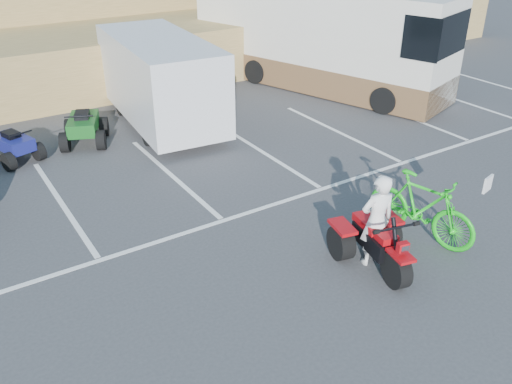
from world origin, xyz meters
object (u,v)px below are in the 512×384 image
red_trike_atv (376,266)px  rv_motorhome (318,45)px  rider (377,221)px  cargo_trailer (161,79)px  quad_atv_blue (17,160)px  quad_atv_green (87,143)px  green_dirt_bike (421,207)px

red_trike_atv → rv_motorhome: 11.50m
rider → rv_motorhome: size_ratio=0.18×
rider → cargo_trailer: size_ratio=0.32×
rider → rv_motorhome: 11.28m
red_trike_atv → rv_motorhome: (6.14, 9.61, 1.51)m
quad_atv_blue → quad_atv_green: 1.91m
rider → rv_motorhome: bearing=-110.2°
green_dirt_bike → quad_atv_blue: (-6.05, 8.32, -0.69)m
quad_atv_green → rv_motorhome: bearing=28.5°
green_dirt_bike → quad_atv_green: size_ratio=1.45×
red_trike_atv → rv_motorhome: size_ratio=0.18×
red_trike_atv → quad_atv_green: (-2.74, 8.77, 0.00)m
rv_motorhome → quad_atv_blue: 10.94m
green_dirt_bike → rv_motorhome: (4.74, 9.31, 0.82)m
red_trike_atv → quad_atv_blue: size_ratio=1.28×
red_trike_atv → rider: (0.03, 0.15, 0.91)m
rv_motorhome → quad_atv_blue: bearing=167.3°
rv_motorhome → quad_atv_green: bearing=167.4°
cargo_trailer → quad_atv_green: size_ratio=3.62×
rider → green_dirt_bike: size_ratio=0.79×
rider → green_dirt_bike: bearing=-160.9°
cargo_trailer → quad_atv_green: cargo_trailer is taller
green_dirt_bike → rv_motorhome: bearing=49.3°
cargo_trailer → green_dirt_bike: bearing=-74.2°
cargo_trailer → quad_atv_blue: (-4.41, -0.38, -1.40)m
green_dirt_bike → cargo_trailer: cargo_trailer is taller
red_trike_atv → green_dirt_bike: bearing=24.8°
red_trike_atv → rider: bearing=90.0°
red_trike_atv → quad_atv_blue: (-4.65, 8.62, 0.00)m
green_dirt_bike → rider: bearing=172.7°
rider → quad_atv_blue: size_ratio=1.32×
quad_atv_blue → cargo_trailer: bearing=-12.9°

